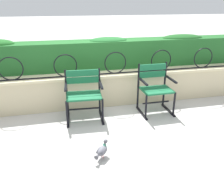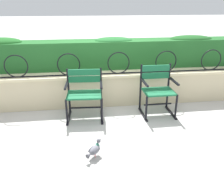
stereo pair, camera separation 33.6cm
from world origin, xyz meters
TOP-DOWN VIEW (x-y plane):
  - ground_plane at (0.00, 0.00)m, footprint 60.00×60.00m
  - stone_wall at (0.00, 0.73)m, footprint 6.53×0.41m
  - iron_arch_fence at (-0.22, 0.66)m, footprint 6.00×0.02m
  - hedge_row at (-0.01, 1.15)m, footprint 6.40×0.49m
  - park_chair_left at (-0.46, 0.23)m, footprint 0.65×0.56m
  - park_chair_right at (0.83, 0.21)m, footprint 0.57×0.52m
  - pigeon_near_chairs at (-0.36, -0.95)m, footprint 0.22×0.24m

SIDE VIEW (x-z plane):
  - ground_plane at x=0.00m, z-range 0.00..0.00m
  - pigeon_near_chairs at x=-0.36m, z-range 0.00..0.22m
  - stone_wall at x=0.00m, z-range 0.00..0.64m
  - park_chair_left at x=-0.46m, z-range 0.04..0.88m
  - park_chair_right at x=0.83m, z-range 0.03..0.90m
  - iron_arch_fence at x=-0.22m, z-range 0.60..1.02m
  - hedge_row at x=-0.01m, z-range 0.61..1.25m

